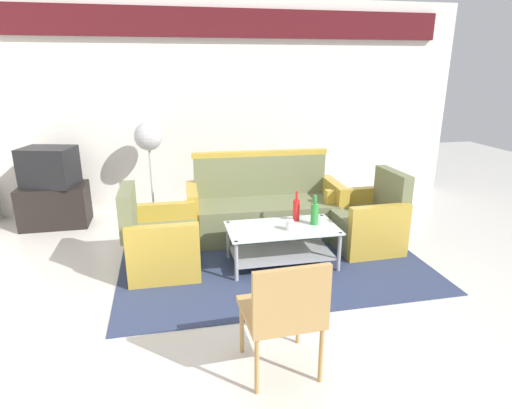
{
  "coord_description": "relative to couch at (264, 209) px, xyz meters",
  "views": [
    {
      "loc": [
        -0.99,
        -3.0,
        1.95
      ],
      "look_at": [
        -0.17,
        0.89,
        0.65
      ],
      "focal_mm": 30.04,
      "sensor_mm": 36.0,
      "label": 1
    }
  ],
  "objects": [
    {
      "name": "television",
      "position": [
        -2.51,
        0.86,
        0.44
      ],
      "size": [
        0.7,
        0.59,
        0.48
      ],
      "rotation": [
        0.0,
        0.0,
        2.87
      ],
      "color": "black",
      "rests_on": "tv_stand"
    },
    {
      "name": "pedestal_fan",
      "position": [
        -1.3,
        0.91,
        0.7
      ],
      "size": [
        0.36,
        0.36,
        1.27
      ],
      "color": "#2D2D33",
      "rests_on": "ground"
    },
    {
      "name": "cup",
      "position": [
        0.04,
        -0.93,
        0.14
      ],
      "size": [
        0.08,
        0.08,
        0.1
      ],
      "primitive_type": "cylinder",
      "color": "silver",
      "rests_on": "coffee_table"
    },
    {
      "name": "couch",
      "position": [
        0.0,
        0.0,
        0.0
      ],
      "size": [
        1.83,
        0.8,
        0.96
      ],
      "rotation": [
        0.0,
        0.0,
        3.1
      ],
      "color": "#6B704C",
      "rests_on": "rug"
    },
    {
      "name": "bottle_red",
      "position": [
        0.18,
        -0.68,
        0.21
      ],
      "size": [
        0.07,
        0.07,
        0.31
      ],
      "color": "red",
      "rests_on": "coffee_table"
    },
    {
      "name": "armchair_right",
      "position": [
        1.03,
        -0.6,
        -0.03
      ],
      "size": [
        0.72,
        0.78,
        0.85
      ],
      "rotation": [
        0.0,
        0.0,
        1.6
      ],
      "color": "#6B704C",
      "rests_on": "rug"
    },
    {
      "name": "rug",
      "position": [
        -0.09,
        -0.7,
        -0.31
      ],
      "size": [
        3.07,
        2.19,
        0.01
      ],
      "primitive_type": "cube",
      "color": "#2D3856",
      "rests_on": "ground"
    },
    {
      "name": "armchair_left",
      "position": [
        -1.21,
        -0.71,
        -0.03
      ],
      "size": [
        0.71,
        0.77,
        0.85
      ],
      "rotation": [
        0.0,
        0.0,
        -1.58
      ],
      "color": "#6B704C",
      "rests_on": "rug"
    },
    {
      "name": "bottle_green",
      "position": [
        0.33,
        -0.83,
        0.21
      ],
      "size": [
        0.08,
        0.08,
        0.31
      ],
      "color": "#2D8C38",
      "rests_on": "coffee_table"
    },
    {
      "name": "wall_back",
      "position": [
        -0.1,
        1.36,
        1.16
      ],
      "size": [
        6.52,
        0.19,
        2.8
      ],
      "color": "silver",
      "rests_on": "ground"
    },
    {
      "name": "tv_stand",
      "position": [
        -2.51,
        0.86,
        -0.06
      ],
      "size": [
        0.8,
        0.5,
        0.52
      ],
      "primitive_type": "cube",
      "color": "black",
      "rests_on": "ground"
    },
    {
      "name": "ground_plane",
      "position": [
        -0.1,
        -1.69,
        -0.32
      ],
      "size": [
        14.0,
        14.0,
        0.0
      ],
      "primitive_type": "plane",
      "color": "beige"
    },
    {
      "name": "coffee_table",
      "position": [
        -0.01,
        -0.85,
        -0.04
      ],
      "size": [
        1.1,
        0.6,
        0.4
      ],
      "color": "silver",
      "rests_on": "rug"
    },
    {
      "name": "wicker_chair",
      "position": [
        -0.43,
        -2.44,
        0.18
      ],
      "size": [
        0.5,
        0.5,
        0.84
      ],
      "rotation": [
        0.0,
        0.0,
        0.04
      ],
      "color": "#AD844C",
      "rests_on": "ground"
    }
  ]
}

